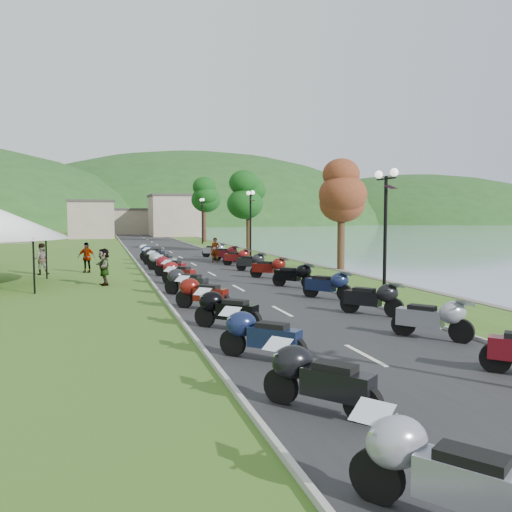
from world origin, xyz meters
TOP-DOWN VIEW (x-y plane):
  - road at (0.00, 40.00)m, footprint 7.00×120.00m
  - hills_backdrop at (0.00, 200.00)m, footprint 360.00×120.00m
  - far_building at (-2.00, 85.00)m, footprint 18.00×16.00m
  - moto_row_left at (-2.44, 17.05)m, footprint 2.60×43.03m
  - moto_row_right at (2.49, 21.57)m, footprint 2.60×37.58m
  - tree_lakeside at (7.86, 28.22)m, footprint 2.65×2.65m
  - pedestrian_b at (-9.00, 30.42)m, footprint 0.84×0.47m

SIDE VIEW (x-z plane):
  - hills_backdrop at x=0.00m, z-range -38.00..38.00m
  - pedestrian_b at x=-9.00m, z-range -0.86..0.86m
  - road at x=0.00m, z-range 0.00..0.02m
  - moto_row_left at x=-2.44m, z-range 0.00..1.10m
  - moto_row_right at x=2.49m, z-range 0.00..1.10m
  - far_building at x=-2.00m, z-range 0.00..5.00m
  - tree_lakeside at x=7.86m, z-range 0.00..7.35m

